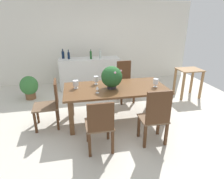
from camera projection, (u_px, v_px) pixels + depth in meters
ground_plane at (113, 114)px, 4.32m from camera, size 7.04×7.04×0.00m
back_wall at (97, 42)px, 6.25m from camera, size 6.40×0.10×2.60m
dining_table at (116, 92)px, 3.89m from camera, size 2.07×1.03×0.74m
chair_far_right at (125, 80)px, 4.89m from camera, size 0.43×0.43×1.04m
chair_head_end at (51, 102)px, 3.69m from camera, size 0.50×0.49×0.94m
chair_near_left at (100, 124)px, 2.95m from camera, size 0.44×0.47×0.92m
chair_near_right at (156, 115)px, 3.11m from camera, size 0.46×0.41×1.02m
flower_centerpiece at (112, 77)px, 3.72m from camera, size 0.42×0.42×0.45m
crystal_vase_left at (76, 84)px, 3.76m from camera, size 0.11×0.11×0.17m
crystal_vase_center_near at (96, 79)px, 3.99m from camera, size 0.10×0.10×0.18m
crystal_vase_right at (156, 82)px, 3.83m from camera, size 0.11×0.11×0.18m
wine_glass at (97, 88)px, 3.53m from camera, size 0.06×0.06×0.14m
kitchen_counter at (90, 73)px, 5.84m from camera, size 1.81×0.54×0.93m
wine_bottle_tall at (63, 55)px, 5.59m from camera, size 0.08×0.08×0.28m
wine_bottle_clear at (100, 54)px, 5.62m from camera, size 0.06×0.06×0.29m
wine_bottle_dark at (91, 55)px, 5.52m from camera, size 0.06×0.06×0.28m
wine_bottle_green at (69, 55)px, 5.52m from camera, size 0.07×0.07×0.27m
side_table at (189, 76)px, 5.12m from camera, size 0.62×0.51×0.78m
potted_plant_floor at (29, 87)px, 5.03m from camera, size 0.46×0.46×0.63m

